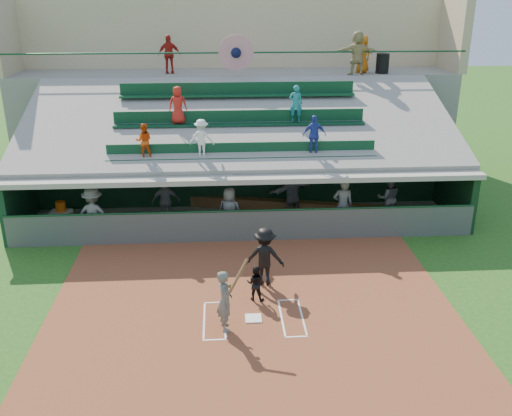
{
  "coord_description": "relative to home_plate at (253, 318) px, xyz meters",
  "views": [
    {
      "loc": [
        -0.78,
        -12.95,
        8.21
      ],
      "look_at": [
        0.3,
        3.5,
        1.8
      ],
      "focal_mm": 40.0,
      "sensor_mm": 36.0,
      "label": 1
    }
  ],
  "objects": [
    {
      "name": "home_plate",
      "position": [
        0.0,
        0.0,
        0.0
      ],
      "size": [
        0.43,
        0.43,
        0.03
      ],
      "primitive_type": "cube",
      "color": "white",
      "rests_on": "dirt_slab"
    },
    {
      "name": "ground",
      "position": [
        0.0,
        0.0,
        -0.04
      ],
      "size": [
        100.0,
        100.0,
        0.0
      ],
      "primitive_type": "plane",
      "color": "#224E16",
      "rests_on": "ground"
    },
    {
      "name": "home_umpire",
      "position": [
        0.45,
        1.92,
        0.87
      ],
      "size": [
        1.24,
        0.85,
        1.76
      ],
      "primitive_type": "imported",
      "rotation": [
        0.0,
        0.0,
        2.96
      ],
      "color": "black",
      "rests_on": "dirt_slab"
    },
    {
      "name": "white_table",
      "position": [
        -6.56,
        6.52,
        0.32
      ],
      "size": [
        0.75,
        0.58,
        0.64
      ],
      "primitive_type": "cube",
      "rotation": [
        0.0,
        0.0,
        -0.04
      ],
      "color": "silver",
      "rests_on": "dugout_floor"
    },
    {
      "name": "dugout_bench",
      "position": [
        0.08,
        8.07,
        0.21
      ],
      "size": [
        13.31,
        3.65,
        0.41
      ],
      "primitive_type": "cube",
      "rotation": [
        0.0,
        0.0,
        -0.24
      ],
      "color": "brown",
      "rests_on": "dugout_floor"
    },
    {
      "name": "catcher",
      "position": [
        0.12,
        1.0,
        0.5
      ],
      "size": [
        0.58,
        0.51,
        1.03
      ],
      "primitive_type": "imported",
      "rotation": [
        0.0,
        0.0,
        2.88
      ],
      "color": "black",
      "rests_on": "dirt_slab"
    },
    {
      "name": "dugout_player_c",
      "position": [
        -0.49,
        5.54,
        0.87
      ],
      "size": [
        0.97,
        0.78,
        1.73
      ],
      "primitive_type": "imported",
      "rotation": [
        0.0,
        0.0,
        2.84
      ],
      "color": "#535651",
      "rests_on": "dugout_floor"
    },
    {
      "name": "batter_at_plate",
      "position": [
        -0.75,
        -0.4,
        0.82
      ],
      "size": [
        0.88,
        0.75,
        1.95
      ],
      "color": "#50524E",
      "rests_on": "dirt_slab"
    },
    {
      "name": "grandstand",
      "position": [
        -0.01,
        10.51,
        2.23
      ],
      "size": [
        20.4,
        10.4,
        7.8
      ],
      "color": "#4F554F",
      "rests_on": "ground"
    },
    {
      "name": "dugout_player_f",
      "position": [
        5.42,
        6.51,
        0.87
      ],
      "size": [
        0.88,
        0.7,
        1.73
      ],
      "primitive_type": "imported",
      "rotation": [
        0.0,
        0.0,
        3.08
      ],
      "color": "#555752",
      "rests_on": "dugout_floor"
    },
    {
      "name": "dugout_floor",
      "position": [
        0.0,
        6.75,
        -0.02
      ],
      "size": [
        16.0,
        3.5,
        0.04
      ],
      "primitive_type": "cube",
      "color": "gray",
      "rests_on": "ground"
    },
    {
      "name": "dugout_player_a",
      "position": [
        -5.13,
        5.36,
        0.96
      ],
      "size": [
        1.3,
        0.84,
        1.9
      ],
      "primitive_type": "imported",
      "rotation": [
        0.0,
        0.0,
        3.03
      ],
      "color": "#545651",
      "rests_on": "dugout_floor"
    },
    {
      "name": "dugout_player_b",
      "position": [
        -2.8,
        6.72,
        0.86
      ],
      "size": [
        1.05,
        0.54,
        1.71
      ],
      "primitive_type": "imported",
      "rotation": [
        0.0,
        0.0,
        3.27
      ],
      "color": "#61645E",
      "rests_on": "dugout_floor"
    },
    {
      "name": "concourse_staff_b",
      "position": [
        5.66,
        12.76,
        5.38
      ],
      "size": [
        0.93,
        0.77,
        1.63
      ],
      "primitive_type": "imported",
      "rotation": [
        0.0,
        0.0,
        3.5
      ],
      "color": "#C8590B",
      "rests_on": "concourse_slab"
    },
    {
      "name": "concourse_slab",
      "position": [
        0.0,
        13.5,
        2.26
      ],
      "size": [
        20.0,
        3.0,
        4.6
      ],
      "primitive_type": "cube",
      "color": "gray",
      "rests_on": "ground"
    },
    {
      "name": "trash_bin",
      "position": [
        6.53,
        12.57,
        4.99
      ],
      "size": [
        0.57,
        0.57,
        0.86
      ],
      "primitive_type": "cylinder",
      "color": "black",
      "rests_on": "concourse_slab"
    },
    {
      "name": "dirt_slab",
      "position": [
        0.0,
        0.5,
        -0.03
      ],
      "size": [
        11.0,
        9.0,
        0.02
      ],
      "primitive_type": "cube",
      "color": "brown",
      "rests_on": "ground"
    },
    {
      "name": "water_cooler",
      "position": [
        -6.54,
        6.54,
        0.82
      ],
      "size": [
        0.36,
        0.36,
        0.36
      ],
      "primitive_type": "cylinder",
      "color": "#DD590D",
      "rests_on": "white_table"
    },
    {
      "name": "concourse_staff_a",
      "position": [
        -2.91,
        13.08,
        5.39
      ],
      "size": [
        1.0,
        0.47,
        1.66
      ],
      "primitive_type": "imported",
      "rotation": [
        0.0,
        0.0,
        3.21
      ],
      "color": "#B01D14",
      "rests_on": "concourse_slab"
    },
    {
      "name": "dugout_player_d",
      "position": [
        1.9,
        7.1,
        1.0
      ],
      "size": [
        1.9,
        1.41,
        1.99
      ],
      "primitive_type": "imported",
      "rotation": [
        0.0,
        0.0,
        3.65
      ],
      "color": "#5A5C57",
      "rests_on": "dugout_floor"
    },
    {
      "name": "dugout_player_e",
      "position": [
        3.5,
        5.59,
        0.98
      ],
      "size": [
        0.73,
        0.5,
        1.94
      ],
      "primitive_type": "imported",
      "rotation": [
        0.0,
        0.0,
        3.09
      ],
      "color": "#545652",
      "rests_on": "dugout_floor"
    },
    {
      "name": "batters_box_chalk",
      "position": [
        0.0,
        0.0,
        -0.01
      ],
      "size": [
        2.65,
        1.85,
        0.01
      ],
      "color": "white",
      "rests_on": "dirt_slab"
    },
    {
      "name": "concourse_staff_c",
      "position": [
        5.23,
        12.04,
        5.51
      ],
      "size": [
        1.79,
        0.71,
        1.89
      ],
      "primitive_type": "imported",
      "rotation": [
        0.0,
        0.0,
        3.05
      ],
      "color": "tan",
      "rests_on": "concourse_slab"
    }
  ]
}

